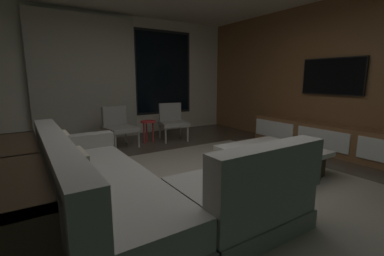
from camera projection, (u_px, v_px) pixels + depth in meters
floor at (205, 190)px, 3.19m from camera, size 9.20×9.20×0.00m
back_wall_with_window at (108, 77)px, 5.88m from camera, size 6.60×0.30×2.70m
media_wall at (350, 76)px, 4.58m from camera, size 0.12×7.80×2.70m
area_rug at (233, 186)px, 3.29m from camera, size 3.20×3.80×0.01m
sectional_couch at (135, 191)px, 2.46m from camera, size 1.98×2.50×0.82m
coffee_table at (271, 160)px, 3.71m from camera, size 1.16×1.16×0.36m
book_stack_on_coffee_table at (271, 146)px, 3.71m from camera, size 0.28×0.22×0.05m
accent_chair_near_window at (172, 120)px, 5.76m from camera, size 0.65×0.66×0.78m
accent_chair_by_curtain at (118, 125)px, 5.15m from camera, size 0.62×0.64×0.78m
side_stool at (148, 125)px, 5.44m from camera, size 0.32×0.32×0.46m
media_console at (331, 140)px, 4.67m from camera, size 0.46×3.10×0.52m
mounted_tv at (332, 76)px, 4.72m from camera, size 0.05×1.13×0.65m
console_table_behind_couch at (16, 197)px, 2.06m from camera, size 0.40×2.10×0.74m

